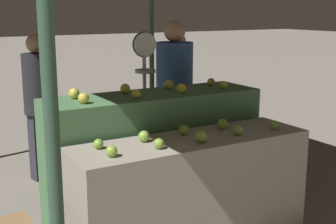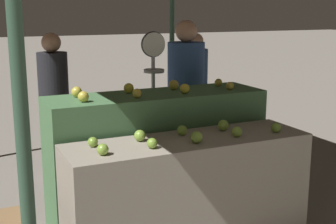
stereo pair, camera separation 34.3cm
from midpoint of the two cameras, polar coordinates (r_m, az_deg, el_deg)
The scene contains 23 objects.
display_counter_front at distance 3.64m, azimuth 5.24°, elevation -10.02°, with size 1.88×0.55×0.88m, color gray.
display_counter_back at distance 4.10m, azimuth 1.06°, elevation -5.54°, with size 1.88×0.55×1.13m, color #4C7A4C.
apple_front_0 at distance 3.11m, azimuth -4.85°, elevation -4.61°, with size 0.08×0.08×0.08m, color #84AD3D.
apple_front_1 at distance 3.24m, azimuth 1.08°, elevation -3.87°, with size 0.08×0.08×0.08m, color #7AA338.
apple_front_2 at distance 3.39m, azimuth 6.33°, elevation -3.12°, with size 0.09×0.09×0.09m, color #84AD3D.
apple_front_3 at distance 3.60m, azimuth 11.11°, elevation -2.41°, with size 0.08×0.08×0.08m, color #84AD3D.
apple_front_4 at distance 3.80m, azimuth 15.58°, elevation -1.88°, with size 0.08×0.08×0.08m, color #7AA338.
apple_front_5 at distance 3.30m, azimuth -6.22°, elevation -3.69°, with size 0.07×0.07×0.07m, color #7AA338.
apple_front_6 at distance 3.42m, azimuth -0.60°, elevation -2.94°, with size 0.08×0.08×0.08m, color #84AD3D.
apple_front_7 at distance 3.59m, azimuth 4.53°, elevation -2.28°, with size 0.08×0.08×0.08m, color #7AA338.
apple_front_8 at distance 3.76m, azimuth 9.37°, elevation -1.64°, with size 0.09×0.09×0.09m, color #84AD3D.
apple_back_0 at distance 3.61m, azimuth -7.63°, elevation 1.84°, with size 0.09×0.09×0.09m, color gold.
apple_back_1 at distance 3.75m, azimuth -1.20°, elevation 2.28°, with size 0.08×0.08×0.08m, color yellow.
apple_back_2 at distance 3.96m, azimuth 4.53°, elevation 2.85°, with size 0.08×0.08×0.08m, color gold.
apple_back_3 at distance 4.20m, azimuth 9.89°, elevation 3.15°, with size 0.07×0.07×0.07m, color gold.
apple_back_4 at distance 3.82m, azimuth -8.58°, elevation 2.42°, with size 0.09×0.09×0.09m, color gold.
apple_back_5 at distance 3.97m, azimuth -2.35°, elevation 2.91°, with size 0.09×0.09×0.09m, color gold.
apple_back_6 at distance 4.14m, azimuth 3.08°, elevation 3.31°, with size 0.09×0.09×0.09m, color gold.
apple_back_7 at distance 4.37m, azimuth 8.42°, elevation 3.57°, with size 0.07×0.07×0.07m, color gold.
produce_scale at distance 4.56m, azimuth 0.39°, elevation 4.02°, with size 0.25×0.20×1.62m.
person_vendor_at_scale at distance 4.95m, azimuth 4.17°, elevation 2.62°, with size 0.49×0.49×1.72m.
person_customer_left at distance 6.02m, azimuth 4.94°, elevation 3.41°, with size 0.41×0.41×1.54m.
person_customer_right at distance 5.21m, azimuth -11.93°, elevation 2.10°, with size 0.39×0.39×1.58m.
Camera 2 is at (-1.55, -2.98, 1.83)m, focal length 50.00 mm.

